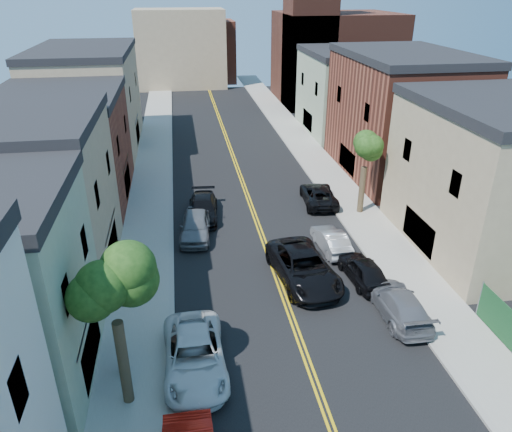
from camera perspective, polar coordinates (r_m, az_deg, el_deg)
name	(u,v)px	position (r m, az deg, el deg)	size (l,w,h in m)	color
sidewalk_left	(151,177)	(44.33, -12.23, 4.54)	(3.20, 100.00, 0.15)	gray
sidewalk_right	(322,167)	(46.09, 7.82, 5.72)	(3.20, 100.00, 0.15)	gray
curb_left	(171,176)	(44.25, -9.97, 4.70)	(0.30, 100.00, 0.15)	gray
curb_right	(304,168)	(45.63, 5.70, 5.62)	(0.30, 100.00, 0.15)	gray
bldg_left_tan_near	(23,205)	(30.03, -25.69, 1.20)	(9.00, 10.00, 9.00)	#998466
bldg_left_brick	(63,152)	(40.18, -21.71, 7.01)	(9.00, 12.00, 8.00)	brown
bldg_left_tan_far	(89,102)	(53.30, -19.03, 12.56)	(9.00, 16.00, 9.50)	#998466
bldg_right_tan	(493,182)	(33.65, 26.13, 3.62)	(9.00, 12.00, 9.00)	#998466
bldg_right_brick	(400,118)	(45.04, 16.53, 10.99)	(9.00, 14.00, 10.00)	brown
bldg_right_palegrn	(347,94)	(57.82, 10.64, 13.93)	(9.00, 12.00, 8.50)	gray
church	(330,50)	(72.21, 8.66, 18.78)	(16.20, 14.20, 22.60)	#4C2319
backdrop_left	(181,49)	(83.95, -8.80, 18.87)	(14.00, 8.00, 12.00)	#998466
backdrop_center	(205,52)	(88.18, -6.07, 18.68)	(10.00, 8.00, 10.00)	brown
tree_left_mid	(109,266)	(18.11, -16.88, -5.69)	(5.20, 5.20, 9.29)	#3A2B1D
tree_right_far	(367,139)	(35.39, 12.95, 8.81)	(4.40, 4.40, 8.03)	#3A2B1D
white_pickup	(195,355)	(22.48, -7.23, -15.96)	(2.69, 5.84, 1.62)	silver
grey_car_left	(196,225)	(33.10, -7.11, -1.10)	(2.00, 4.97, 1.69)	slate
black_car_left	(203,208)	(35.76, -6.27, 0.91)	(2.11, 5.20, 1.51)	black
grey_car_right	(399,304)	(26.46, 16.46, -9.87)	(2.08, 5.11, 1.48)	slate
black_car_right	(363,270)	(28.80, 12.52, -6.21)	(1.75, 4.35, 1.48)	black
silver_car_right	(331,240)	(31.69, 8.83, -2.82)	(1.47, 4.21, 1.39)	#A3A5AA
dark_car_right_far	(319,195)	(38.24, 7.37, 2.50)	(2.39, 5.19, 1.44)	black
black_suv_lane	(304,267)	(28.21, 5.61, -6.02)	(2.98, 6.45, 1.79)	black
pedestrian_left	(122,354)	(22.77, -15.51, -15.39)	(0.66, 0.44, 1.82)	#25252C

